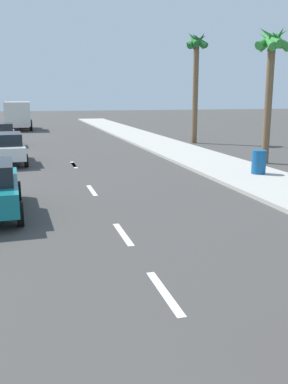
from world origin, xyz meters
TOP-DOWN VIEW (x-y plane):
  - ground_plane at (0.00, 20.00)m, footprint 160.00×160.00m
  - sidewalk_strip at (6.87, 22.00)m, footprint 3.60×80.00m
  - lane_stripe_2 at (0.00, 6.41)m, footprint 0.16×1.80m
  - lane_stripe_3 at (0.00, 9.76)m, footprint 0.16×1.80m
  - lane_stripe_4 at (0.00, 14.99)m, footprint 0.16×1.80m
  - lane_stripe_5 at (0.00, 20.92)m, footprint 0.16×1.80m
  - lane_stripe_6 at (0.00, 21.25)m, footprint 0.16×1.80m
  - parked_car_white at (-3.30, 22.41)m, footprint 2.22×4.52m
  - parked_car_silver at (-3.83, 30.60)m, footprint 1.96×3.98m
  - delivery_truck at (-2.95, 45.04)m, footprint 2.72×6.26m
  - palm_tree_mid at (9.53, 18.99)m, footprint 1.79×1.84m
  - palm_tree_far at (9.62, 28.83)m, footprint 1.75×1.59m
  - trash_bin_far at (7.28, 15.75)m, footprint 0.60×0.60m

SIDE VIEW (x-z plane):
  - ground_plane at x=0.00m, z-range 0.00..0.00m
  - lane_stripe_2 at x=0.00m, z-range 0.00..0.01m
  - lane_stripe_3 at x=0.00m, z-range 0.00..0.01m
  - lane_stripe_4 at x=0.00m, z-range 0.00..0.01m
  - lane_stripe_5 at x=0.00m, z-range 0.00..0.01m
  - lane_stripe_6 at x=0.00m, z-range 0.00..0.01m
  - sidewalk_strip at x=6.87m, z-range 0.00..0.14m
  - trash_bin_far at x=7.28m, z-range 0.14..1.15m
  - parked_car_silver at x=-3.83m, z-range 0.05..1.62m
  - parked_car_white at x=-3.30m, z-range 0.06..1.63m
  - delivery_truck at x=-2.95m, z-range 0.10..2.90m
  - palm_tree_mid at x=9.53m, z-range 1.86..8.63m
  - palm_tree_far at x=9.62m, z-range 1.85..9.71m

